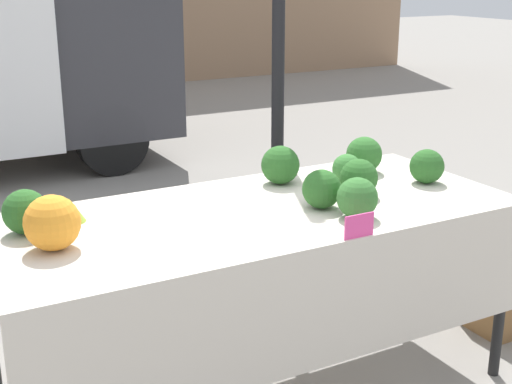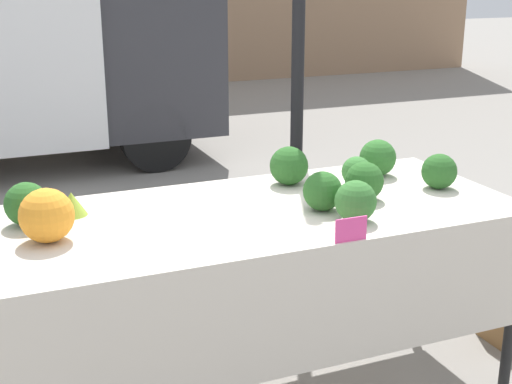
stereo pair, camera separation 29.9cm
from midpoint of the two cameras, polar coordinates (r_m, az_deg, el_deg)
name	(u,v)px [view 2 (the right image)]	position (r m, az deg, el deg)	size (l,w,h in m)	color
tent_pole	(298,61)	(3.89, 5.61, 10.36)	(0.07, 0.07, 2.76)	black
market_table	(263,237)	(2.99, 3.40, -3.66)	(2.25, 0.97, 0.88)	beige
orange_cauliflower	(47,216)	(2.71, -13.41, -1.90)	(0.21, 0.21, 0.21)	orange
romanesco_head	(72,204)	(3.00, -11.79, -0.98)	(0.12, 0.12, 0.10)	#93B238
broccoli_head_0	(357,171)	(3.39, 10.57, 1.60)	(0.14, 0.14, 0.14)	#387533
broccoli_head_1	(364,181)	(3.19, 11.34, 0.83)	(0.17, 0.17, 0.17)	#285B23
broccoli_head_2	(289,166)	(3.36, 5.21, 2.07)	(0.18, 0.18, 0.18)	#285B23
broccoli_head_3	(378,158)	(3.57, 12.10, 2.67)	(0.18, 0.18, 0.18)	#2D6628
broccoli_head_4	(323,191)	(3.02, 8.19, 0.03)	(0.17, 0.17, 0.17)	#285B23
broccoli_head_5	(439,171)	(3.43, 16.89, 1.56)	(0.16, 0.16, 0.16)	#285B23
broccoli_head_6	(27,204)	(2.91, -15.14, -0.98)	(0.18, 0.18, 0.18)	#285B23
broccoli_head_7	(356,201)	(2.91, 10.91, -0.78)	(0.17, 0.17, 0.17)	#336B2D
price_sign	(351,229)	(2.71, 10.77, -3.02)	(0.13, 0.01, 0.09)	#EF4793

